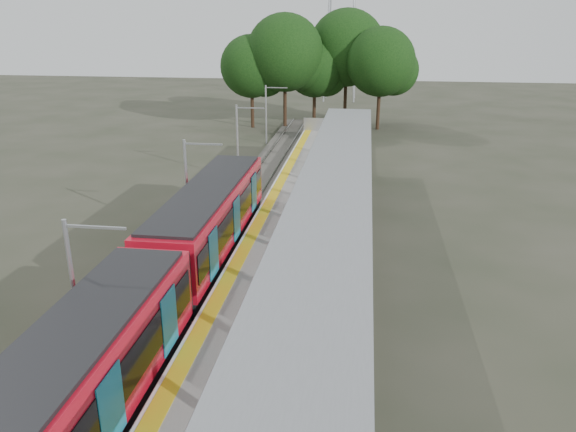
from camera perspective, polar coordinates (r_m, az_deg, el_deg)
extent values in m
cube|color=#59544C|center=(31.19, -6.23, -1.53)|extent=(3.00, 70.00, 0.24)
cube|color=gray|center=(30.32, 2.03, -1.29)|extent=(6.00, 50.00, 1.00)
cube|color=gold|center=(30.48, -2.73, -0.15)|extent=(0.60, 50.00, 0.02)
cube|color=#9EA0A5|center=(54.09, 4.81, 9.23)|extent=(6.00, 0.10, 1.20)
cube|color=red|center=(15.92, -22.15, -16.80)|extent=(2.65, 13.50, 2.50)
cube|color=black|center=(15.89, -22.17, -16.65)|extent=(2.72, 12.96, 1.20)
cube|color=black|center=(15.22, -22.79, -12.82)|extent=(2.40, 12.82, 0.15)
cube|color=#0D6B8B|center=(15.44, -17.45, -18.14)|extent=(0.04, 1.30, 2.00)
cube|color=black|center=(28.11, -7.83, -2.87)|extent=(2.50, 13.50, 0.70)
cube|color=red|center=(27.54, -7.98, 0.21)|extent=(2.65, 13.50, 2.50)
cube|color=black|center=(27.52, -7.99, 0.30)|extent=(2.72, 12.96, 1.20)
cube|color=black|center=(27.14, -8.11, 2.79)|extent=(2.40, 12.83, 0.15)
cube|color=#0D6B8B|center=(27.26, -5.21, -0.22)|extent=(0.04, 1.30, 2.00)
cylinder|color=black|center=(24.15, -10.77, -7.77)|extent=(2.20, 0.70, 0.70)
cube|color=black|center=(21.47, -12.97, -6.65)|extent=(2.30, 0.80, 2.40)
cube|color=#9EA0A5|center=(13.34, 2.75, -20.41)|extent=(0.25, 0.25, 3.50)
cube|color=#9EA0A5|center=(16.59, 4.04, -11.54)|extent=(0.25, 0.25, 3.50)
cube|color=#9EA0A5|center=(20.12, 4.85, -5.67)|extent=(0.25, 0.25, 3.50)
cube|color=#9EA0A5|center=(23.80, 5.40, -1.57)|extent=(0.25, 0.25, 3.50)
cube|color=#9EA0A5|center=(27.56, 5.79, 1.41)|extent=(0.25, 0.25, 3.50)
cube|color=#9EA0A5|center=(31.39, 6.10, 3.68)|extent=(0.25, 0.25, 3.50)
cube|color=#9EA0A5|center=(35.25, 6.34, 5.45)|extent=(0.25, 0.25, 3.50)
cube|color=#9EA0A5|center=(39.14, 6.53, 6.87)|extent=(0.25, 0.25, 3.50)
cube|color=#9EA0A5|center=(43.05, 6.69, 8.03)|extent=(0.25, 0.25, 3.50)
cube|color=gray|center=(25.13, 4.83, 4.01)|extent=(3.20, 38.00, 0.16)
cylinder|color=#9EA0A5|center=(25.28, 1.31, 3.97)|extent=(0.24, 38.00, 0.24)
cube|color=silver|center=(15.22, 6.19, -17.33)|extent=(0.05, 3.70, 2.20)
cube|color=silver|center=(18.58, 6.63, -9.93)|extent=(0.05, 3.70, 2.20)
cube|color=silver|center=(25.85, 7.12, -1.19)|extent=(0.05, 3.70, 2.20)
cube|color=silver|center=(29.62, 7.27, 1.54)|extent=(0.05, 3.70, 2.20)
cube|color=silver|center=(37.32, 7.48, 5.33)|extent=(0.05, 3.70, 2.20)
cube|color=silver|center=(41.20, 7.56, 6.69)|extent=(0.05, 3.70, 2.20)
cylinder|color=#382316|center=(61.06, -3.64, 10.95)|extent=(0.36, 0.36, 4.26)
sphere|color=#1E4313|center=(60.56, -3.73, 14.94)|extent=(6.47, 6.47, 6.47)
cylinder|color=#382316|center=(60.38, -0.31, 11.34)|extent=(0.36, 0.36, 5.20)
sphere|color=#1E4313|center=(59.85, -0.32, 16.27)|extent=(7.90, 7.90, 7.90)
cylinder|color=#382316|center=(62.42, 2.68, 11.07)|extent=(0.36, 0.36, 4.06)
sphere|color=#1E4313|center=(61.94, 2.74, 14.79)|extent=(6.18, 6.18, 6.18)
cylinder|color=#382316|center=(63.84, 5.83, 11.79)|extent=(0.36, 0.36, 5.40)
sphere|color=#1E4313|center=(63.34, 6.00, 16.64)|extent=(8.21, 8.21, 8.21)
cylinder|color=#382316|center=(60.55, 9.17, 10.85)|extent=(0.36, 0.36, 4.62)
sphere|color=#1E4313|center=(60.04, 9.41, 15.21)|extent=(7.03, 7.03, 7.03)
cylinder|color=#9EA0A5|center=(19.69, -20.84, -7.74)|extent=(0.16, 0.16, 5.40)
cube|color=#9EA0A5|center=(18.26, -19.01, -1.08)|extent=(2.00, 0.08, 0.08)
cylinder|color=#9EA0A5|center=(29.93, -10.22, 2.58)|extent=(0.16, 0.16, 5.40)
cube|color=#9EA0A5|center=(29.02, -8.62, 7.24)|extent=(2.00, 0.08, 0.08)
cylinder|color=#9EA0A5|center=(41.14, -5.16, 7.47)|extent=(0.16, 0.16, 5.40)
cube|color=#9EA0A5|center=(40.47, -3.86, 10.90)|extent=(2.00, 0.08, 0.08)
cylinder|color=#9EA0A5|center=(52.69, -2.25, 10.22)|extent=(0.16, 0.16, 5.40)
cube|color=#9EA0A5|center=(52.18, -1.17, 12.91)|extent=(2.00, 0.08, 0.08)
cube|color=#0D1545|center=(31.57, 5.45, 1.28)|extent=(0.95, 1.48, 0.06)
cube|color=#0D1545|center=(31.49, 5.12, 1.79)|extent=(0.61, 1.33, 0.52)
cube|color=#9EA0A5|center=(31.10, 5.39, 0.57)|extent=(0.37, 0.20, 0.42)
cube|color=#9EA0A5|center=(32.18, 5.49, 1.23)|extent=(0.37, 0.20, 0.42)
cube|color=#0D1545|center=(35.42, 7.38, 3.27)|extent=(0.63, 1.50, 0.06)
cube|color=#0D1545|center=(35.34, 7.09, 3.74)|extent=(0.26, 1.45, 0.53)
cube|color=#9EA0A5|center=(34.93, 7.35, 2.65)|extent=(0.39, 0.11, 0.43)
cube|color=#9EA0A5|center=(36.04, 7.38, 3.19)|extent=(0.39, 0.11, 0.43)
cylinder|color=beige|center=(34.56, 4.88, 3.36)|extent=(0.36, 0.36, 1.35)
cube|color=red|center=(34.34, 4.91, 4.67)|extent=(0.32, 0.09, 0.23)
cylinder|color=#9EA0A5|center=(23.01, 4.42, -5.80)|extent=(0.59, 0.59, 0.93)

